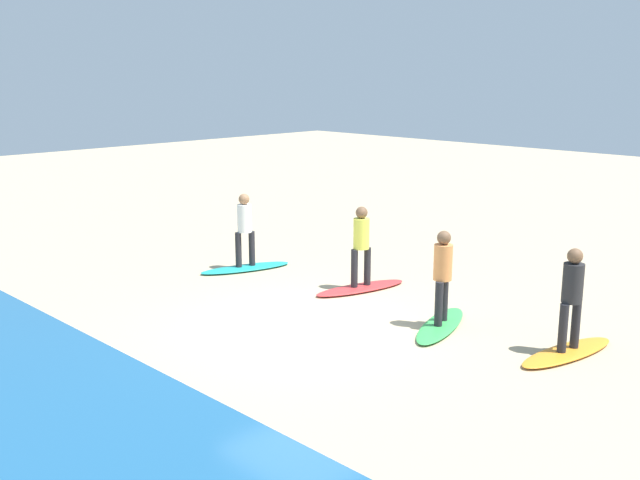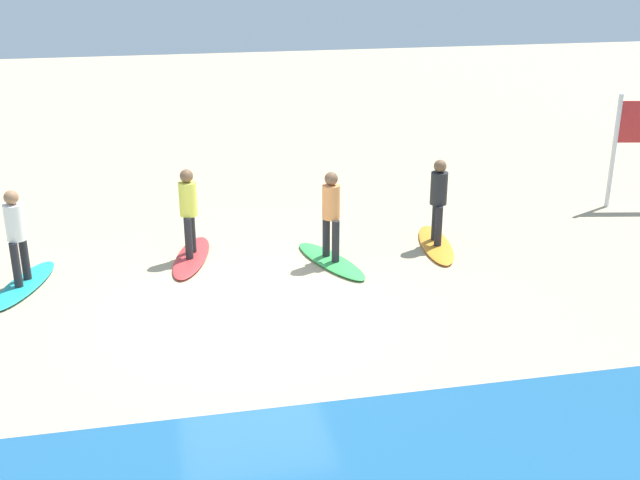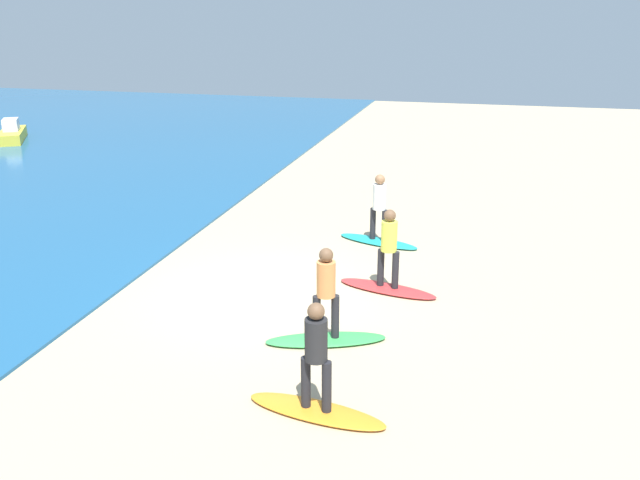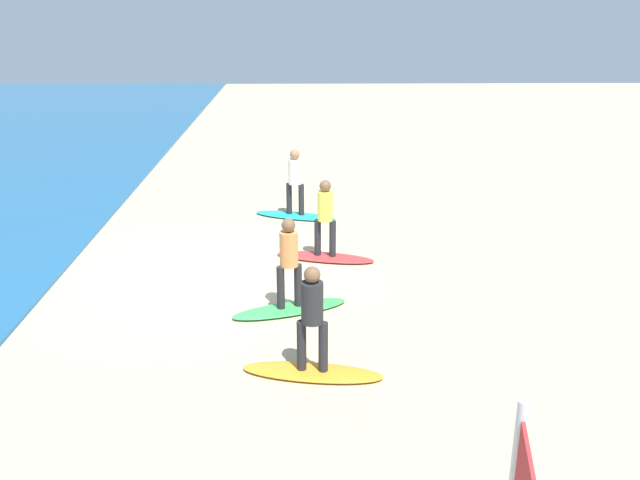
% 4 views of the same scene
% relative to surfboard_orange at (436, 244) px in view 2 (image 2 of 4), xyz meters
% --- Properties ---
extents(ground_plane, '(60.00, 60.00, 0.00)m').
position_rel_surfboard_orange_xyz_m(ground_plane, '(3.84, 1.99, -0.04)').
color(ground_plane, tan).
extents(surfboard_orange, '(0.88, 2.16, 0.09)m').
position_rel_surfboard_orange_xyz_m(surfboard_orange, '(0.00, 0.00, 0.00)').
color(surfboard_orange, orange).
rests_on(surfboard_orange, ground).
extents(surfer_orange, '(0.32, 0.46, 1.64)m').
position_rel_surfboard_orange_xyz_m(surfer_orange, '(0.00, 0.00, 0.99)').
color(surfer_orange, '#232328').
rests_on(surfer_orange, surfboard_orange).
extents(surfboard_green, '(1.23, 2.17, 0.09)m').
position_rel_surfboard_orange_xyz_m(surfboard_green, '(2.16, 0.39, 0.00)').
color(surfboard_green, green).
rests_on(surfboard_green, ground).
extents(surfer_green, '(0.32, 0.44, 1.64)m').
position_rel_surfboard_orange_xyz_m(surfer_green, '(2.16, 0.39, 0.99)').
color(surfer_green, '#232328').
rests_on(surfer_green, surfboard_green).
extents(surfboard_red, '(1.04, 2.17, 0.09)m').
position_rel_surfboard_orange_xyz_m(surfboard_red, '(4.65, -0.30, 0.00)').
color(surfboard_red, red).
rests_on(surfboard_red, ground).
extents(surfer_red, '(0.32, 0.45, 1.64)m').
position_rel_surfboard_orange_xyz_m(surfer_red, '(4.65, -0.30, 0.99)').
color(surfer_red, '#232328').
rests_on(surfer_red, surfboard_red).
extents(surfboard_teal, '(1.18, 2.17, 0.09)m').
position_rel_surfboard_orange_xyz_m(surfboard_teal, '(7.52, 0.37, 0.00)').
color(surfboard_teal, teal).
rests_on(surfboard_teal, ground).
extents(surfer_teal, '(0.32, 0.44, 1.64)m').
position_rel_surfboard_orange_xyz_m(surfer_teal, '(7.52, 0.37, 0.99)').
color(surfer_teal, '#232328').
rests_on(surfer_teal, surfboard_teal).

